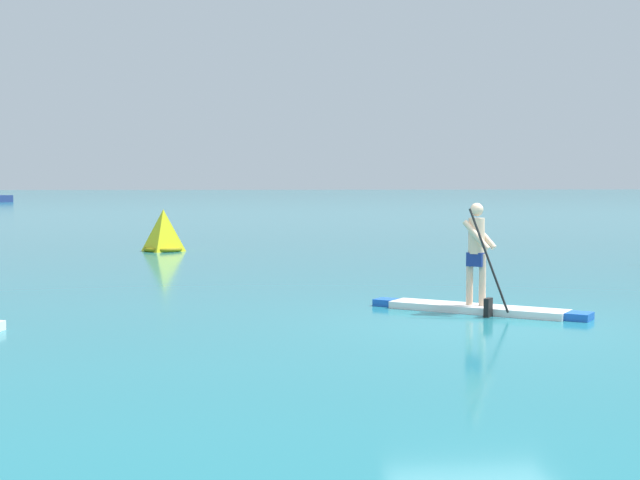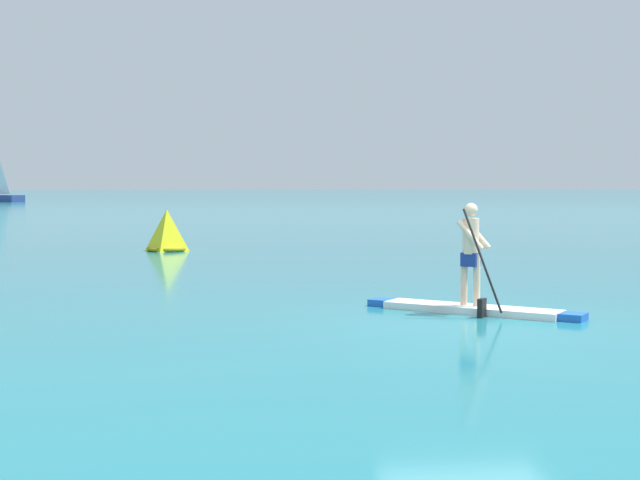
{
  "view_description": "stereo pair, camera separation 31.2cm",
  "coord_description": "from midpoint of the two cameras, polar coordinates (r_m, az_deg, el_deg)",
  "views": [
    {
      "loc": [
        -3.74,
        -12.9,
        2.09
      ],
      "look_at": [
        -1.45,
        8.17,
        0.74
      ],
      "focal_mm": 51.67,
      "sensor_mm": 36.0,
      "label": 1
    },
    {
      "loc": [
        -3.42,
        -12.94,
        2.09
      ],
      "look_at": [
        -1.45,
        8.17,
        0.74
      ],
      "focal_mm": 51.67,
      "sensor_mm": 36.0,
      "label": 2
    }
  ],
  "objects": [
    {
      "name": "ground",
      "position": [
        13.57,
        10.07,
        -5.28
      ],
      "size": [
        440.0,
        440.0,
        0.0
      ],
      "primitive_type": "plane",
      "color": "#1E727F"
    },
    {
      "name": "paddleboarder_mid_center",
      "position": [
        14.89,
        10.02,
        -3.14
      ],
      "size": [
        3.12,
        2.44,
        1.78
      ],
      "rotation": [
        0.0,
        0.0,
        -0.64
      ],
      "color": "white",
      "rests_on": "ground"
    },
    {
      "name": "race_marker_buoy",
      "position": [
        28.09,
        -9.14,
        0.47
      ],
      "size": [
        1.21,
        1.21,
        1.26
      ],
      "color": "yellow",
      "rests_on": "ground"
    }
  ]
}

